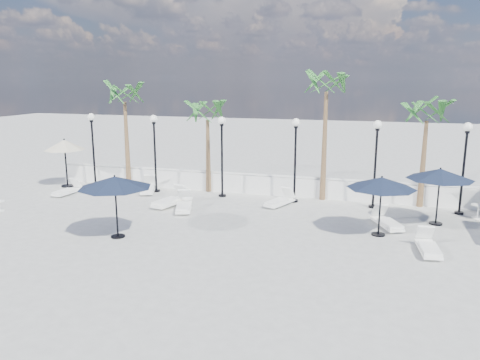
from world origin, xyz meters
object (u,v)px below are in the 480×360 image
(lounger_7, at_px, (387,222))
(parasol_navy_right, at_px, (440,174))
(lounger_4, at_px, (184,205))
(parasol_navy_left, at_px, (115,182))
(lounger_0, at_px, (171,200))
(parasol_cream_small, at_px, (64,146))
(lounger_1, at_px, (67,190))
(lounger_5, at_px, (428,246))
(lounger_3, at_px, (280,201))
(lounger_2, at_px, (148,188))
(parasol_navy_mid, at_px, (382,183))

(lounger_7, bearing_deg, parasol_navy_right, 2.86)
(lounger_4, xyz_separation_m, parasol_navy_left, (-0.90, -3.88, 1.78))
(lounger_0, distance_m, parasol_cream_small, 7.35)
(lounger_1, height_order, parasol_navy_right, parasol_navy_right)
(lounger_5, height_order, parasol_navy_right, parasol_navy_right)
(lounger_3, relative_size, lounger_7, 1.00)
(lounger_1, distance_m, parasol_navy_left, 7.70)
(lounger_2, xyz_separation_m, lounger_4, (2.98, -2.50, 0.00))
(parasol_navy_mid, bearing_deg, lounger_5, -41.31)
(parasol_navy_mid, bearing_deg, parasol_navy_right, 42.97)
(lounger_5, height_order, lounger_7, lounger_7)
(lounger_2, xyz_separation_m, lounger_5, (12.62, -4.88, -0.01))
(lounger_0, xyz_separation_m, parasol_cream_small, (-6.83, 1.94, 1.92))
(lounger_3, xyz_separation_m, parasol_navy_left, (-4.71, -5.82, 1.79))
(lounger_2, height_order, parasol_navy_right, parasol_navy_right)
(lounger_2, bearing_deg, lounger_7, -32.63)
(parasol_navy_right, bearing_deg, lounger_2, 173.50)
(lounger_7, distance_m, parasol_cream_small, 16.37)
(lounger_7, bearing_deg, parasol_cream_small, 146.62)
(lounger_3, height_order, lounger_7, lounger_7)
(lounger_7, relative_size, parasol_navy_left, 0.72)
(lounger_7, bearing_deg, lounger_4, 155.52)
(lounger_2, bearing_deg, lounger_5, -41.51)
(lounger_3, bearing_deg, lounger_5, -15.04)
(lounger_7, relative_size, parasol_navy_right, 0.74)
(parasol_navy_left, bearing_deg, lounger_0, 89.42)
(lounger_1, relative_size, parasol_navy_mid, 0.69)
(lounger_1, bearing_deg, lounger_2, 28.33)
(lounger_1, height_order, lounger_4, lounger_4)
(parasol_cream_small, bearing_deg, lounger_3, -2.71)
(lounger_4, height_order, lounger_5, lounger_4)
(lounger_0, distance_m, lounger_2, 2.89)
(lounger_1, xyz_separation_m, parasol_navy_left, (5.69, -4.85, 1.80))
(parasol_navy_left, bearing_deg, parasol_cream_small, 136.84)
(lounger_5, relative_size, lounger_7, 0.98)
(lounger_0, distance_m, lounger_7, 9.25)
(lounger_2, relative_size, parasol_navy_mid, 0.80)
(lounger_0, height_order, lounger_3, lounger_0)
(parasol_navy_left, xyz_separation_m, parasol_cream_small, (-6.79, 6.36, 0.16))
(parasol_cream_small, bearing_deg, parasol_navy_mid, -12.46)
(lounger_3, bearing_deg, lounger_1, -153.23)
(lounger_5, relative_size, parasol_navy_left, 0.71)
(lounger_3, distance_m, parasol_cream_small, 11.68)
(parasol_navy_right, height_order, parasol_cream_small, parasol_cream_small)
(lounger_1, relative_size, lounger_4, 0.86)
(lounger_0, distance_m, parasol_navy_right, 11.22)
(lounger_7, distance_m, parasol_navy_right, 2.72)
(lounger_5, bearing_deg, lounger_7, 111.83)
(lounger_4, xyz_separation_m, parasol_navy_right, (10.22, 1.00, 1.75))
(lounger_3, xyz_separation_m, lounger_5, (5.83, -4.31, 0.00))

